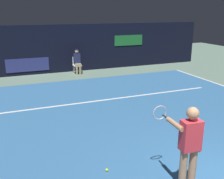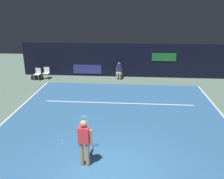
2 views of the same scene
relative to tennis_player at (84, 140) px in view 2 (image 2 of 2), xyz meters
The scene contains 11 objects.
ground_plane 3.97m from the tennis_player, 77.01° to the left, with size 31.58×31.58×0.00m, color slate.
court_surface 3.97m from the tennis_player, 77.01° to the left, with size 10.72×10.60×0.01m, color #336699.
line_sideline_right 5.89m from the tennis_player, 139.89° to the left, with size 0.10×10.60×0.01m, color white.
line_service 5.75m from the tennis_player, 81.23° to the left, with size 8.36×0.10×0.01m, color white.
back_wall 11.18m from the tennis_player, 85.58° to the left, with size 15.60×0.33×2.60m.
tennis_player is the anchor object (origin of this frame).
line_judge_on_chair 10.37m from the tennis_player, 86.41° to the left, with size 0.45×0.54×1.32m.
courtside_chair_near 11.08m from the tennis_player, 119.02° to the left, with size 0.49×0.47×0.88m.
courtside_chair_far 11.14m from the tennis_player, 115.72° to the left, with size 0.45×0.43×0.88m.
tennis_ball 1.88m from the tennis_player, 134.32° to the left, with size 0.07×0.07×0.07m, color #CCE033.
equipment_bag 11.18m from the tennis_player, 119.27° to the left, with size 0.84×0.32×0.32m, color black.
Camera 2 is at (0.59, -6.18, 5.18)m, focal length 37.82 mm.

